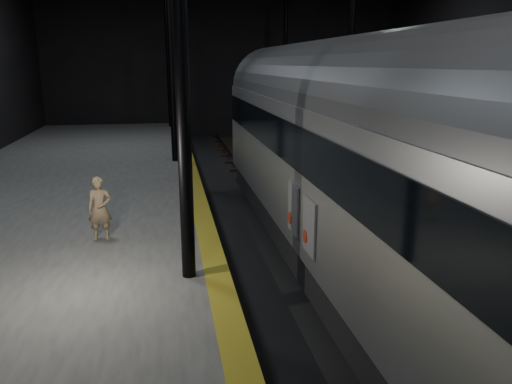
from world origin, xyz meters
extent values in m
plane|color=black|center=(0.00, 0.00, 0.00)|extent=(44.00, 44.00, 0.00)
cube|color=#4C4C4A|center=(-7.50, 0.00, 0.50)|extent=(9.00, 43.80, 1.00)
cube|color=olive|center=(-3.25, 0.00, 1.00)|extent=(0.50, 43.80, 0.01)
cube|color=#3F3328|center=(-0.72, 0.00, 0.17)|extent=(0.08, 43.00, 0.14)
cube|color=#3F3328|center=(0.72, 0.00, 0.17)|extent=(0.08, 43.00, 0.14)
cube|color=black|center=(0.00, 0.00, 0.06)|extent=(2.40, 42.00, 0.12)
cylinder|color=black|center=(-3.80, -4.00, 6.00)|extent=(0.26, 0.26, 10.00)
cylinder|color=black|center=(-3.80, 8.00, 6.00)|extent=(0.26, 0.26, 10.00)
cylinder|color=black|center=(3.80, 8.00, 6.00)|extent=(0.26, 0.26, 10.00)
cylinder|color=black|center=(-3.80, 20.00, 6.00)|extent=(0.26, 0.26, 10.00)
cylinder|color=black|center=(3.80, 20.00, 6.00)|extent=(0.26, 0.26, 10.00)
cube|color=#A6A9AE|center=(0.00, -3.37, 2.61)|extent=(2.97, 20.48, 3.07)
cube|color=black|center=(0.00, -3.37, 0.69)|extent=(2.71, 20.07, 0.87)
cube|color=black|center=(0.00, -3.37, 3.33)|extent=(3.03, 20.17, 0.92)
cylinder|color=slate|center=(0.00, -3.37, 4.15)|extent=(2.91, 20.27, 2.91)
cube|color=black|center=(0.00, 3.80, 0.31)|extent=(1.84, 2.25, 0.36)
cube|color=silver|center=(-1.51, -4.39, 2.00)|extent=(0.04, 0.77, 1.08)
cube|color=silver|center=(-1.51, -3.16, 2.00)|extent=(0.04, 0.77, 1.08)
cylinder|color=#B43216|center=(-1.53, -4.21, 1.74)|extent=(0.03, 0.27, 0.27)
cylinder|color=#B43216|center=(-1.53, -2.98, 1.74)|extent=(0.03, 0.27, 0.27)
imported|color=tan|center=(-5.72, -1.52, 1.74)|extent=(0.56, 0.39, 1.49)
camera|label=1|loc=(-4.11, -13.08, 5.02)|focal=35.00mm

